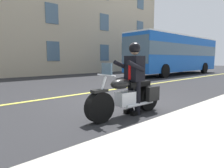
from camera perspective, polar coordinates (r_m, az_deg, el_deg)
ground_plane at (r=6.11m, az=2.49°, el=-5.33°), size 80.00×80.00×0.00m
lane_center_stripe at (r=7.63m, az=-8.13°, el=-2.81°), size 60.00×0.16×0.01m
motorcycle_main at (r=4.62m, az=4.81°, el=-3.76°), size 2.22×0.63×1.26m
rider_main at (r=4.68m, az=6.50°, el=3.57°), size 0.63×0.56×1.74m
bus_near at (r=18.10m, az=18.36°, el=8.67°), size 11.05×2.70×3.30m
building_backdrop at (r=20.20m, az=-21.37°, el=20.62°), size 27.63×6.06×12.29m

